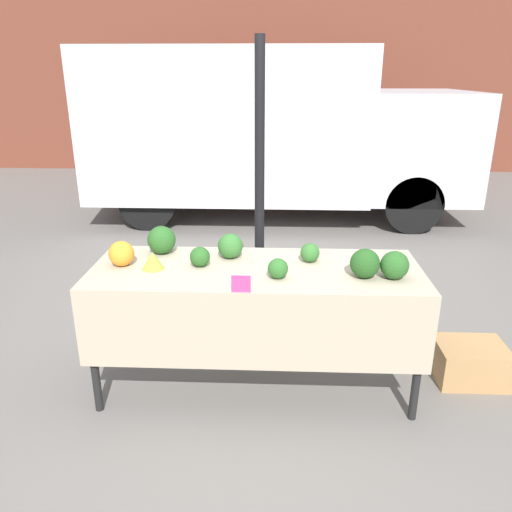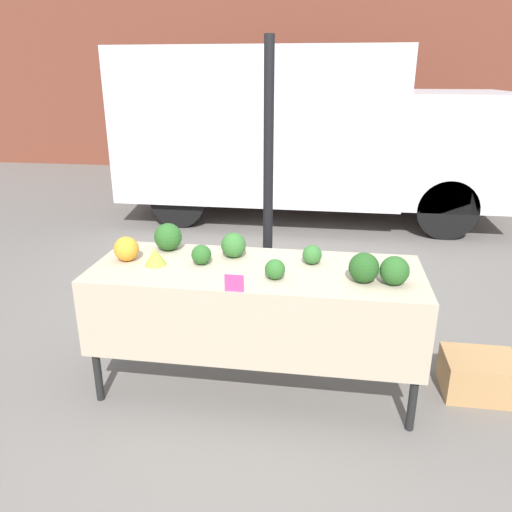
{
  "view_description": "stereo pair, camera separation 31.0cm",
  "coord_description": "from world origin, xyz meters",
  "px_view_note": "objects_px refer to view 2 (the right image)",
  "views": [
    {
      "loc": [
        0.13,
        -2.91,
        2.01
      ],
      "look_at": [
        0.0,
        0.0,
        0.93
      ],
      "focal_mm": 35.0,
      "sensor_mm": 36.0,
      "label": 1
    },
    {
      "loc": [
        0.44,
        -2.88,
        2.01
      ],
      "look_at": [
        0.0,
        0.0,
        0.93
      ],
      "focal_mm": 35.0,
      "sensor_mm": 36.0,
      "label": 2
    }
  ],
  "objects_px": {
    "orange_cauliflower": "(126,249)",
    "produce_crate": "(479,375)",
    "price_sign": "(234,283)",
    "parked_truck": "(301,128)"
  },
  "relations": [
    {
      "from": "produce_crate",
      "to": "orange_cauliflower",
      "type": "bearing_deg",
      "value": -177.1
    },
    {
      "from": "orange_cauliflower",
      "to": "produce_crate",
      "type": "height_order",
      "value": "orange_cauliflower"
    },
    {
      "from": "price_sign",
      "to": "produce_crate",
      "type": "relative_size",
      "value": 0.24
    },
    {
      "from": "parked_truck",
      "to": "price_sign",
      "type": "relative_size",
      "value": 48.36
    },
    {
      "from": "orange_cauliflower",
      "to": "parked_truck",
      "type": "bearing_deg",
      "value": 79.57
    },
    {
      "from": "price_sign",
      "to": "produce_crate",
      "type": "distance_m",
      "value": 1.79
    },
    {
      "from": "parked_truck",
      "to": "orange_cauliflower",
      "type": "relative_size",
      "value": 32.7
    },
    {
      "from": "orange_cauliflower",
      "to": "produce_crate",
      "type": "xyz_separation_m",
      "value": [
        2.33,
        0.12,
        -0.8
      ]
    },
    {
      "from": "orange_cauliflower",
      "to": "produce_crate",
      "type": "distance_m",
      "value": 2.46
    },
    {
      "from": "produce_crate",
      "to": "parked_truck",
      "type": "bearing_deg",
      "value": 108.98
    }
  ]
}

